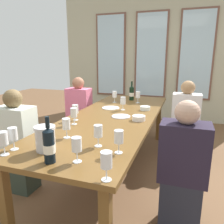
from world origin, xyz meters
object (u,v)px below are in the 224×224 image
Objects in this scene: tasting_bowl_1 at (139,118)px; wine_glass_6 at (98,132)px; wine_glass_8 at (66,125)px; wine_bottle_0 at (49,145)px; wine_glass_10 at (106,161)px; wine_glass_0 at (13,134)px; wine_glass_3 at (138,95)px; wine_glass_4 at (77,145)px; seated_person_2 at (79,113)px; wine_glass_7 at (119,137)px; wine_glass_11 at (3,139)px; white_plate_1 at (121,116)px; tasting_bowl_0 at (145,108)px; seated_person_1 at (182,171)px; wine_glass_2 at (115,95)px; metal_pitcher at (45,138)px; seated_person_3 at (185,122)px; wine_bottle_1 at (132,93)px; wine_glass_1 at (74,113)px; wine_glass_5 at (75,110)px; white_plate_0 at (111,108)px; wine_glass_9 at (123,101)px; seated_person_0 at (18,144)px; dining_table at (113,120)px.

wine_glass_6 is at bearing -100.36° from tasting_bowl_1.
tasting_bowl_1 is 0.84× the size of wine_glass_8.
wine_bottle_0 is 0.44m from wine_glass_10.
wine_glass_3 is (0.51, 2.02, 0.00)m from wine_glass_0.
wine_glass_4 is (-0.18, -1.11, 0.09)m from tasting_bowl_1.
seated_person_2 is at bearing 113.66° from wine_glass_8.
seated_person_2 reaches higher than wine_glass_7.
wine_glass_6 is 1.00× the size of wine_glass_11.
wine_glass_10 is (0.26, -0.15, -0.00)m from wine_glass_4.
white_plate_1 is at bearing 92.28° from wine_glass_4.
seated_person_1 is (0.52, -1.11, -0.24)m from tasting_bowl_0.
wine_glass_2 is at bearing 125.81° from seated_person_1.
metal_pitcher is at bearing 34.50° from wine_glass_11.
wine_bottle_0 is 0.28× the size of seated_person_3.
wine_glass_1 is at bearing -99.51° from wine_bottle_1.
wine_glass_7 is (0.77, 0.20, 0.00)m from wine_glass_0.
white_plate_1 is at bearing -91.02° from wine_glass_3.
tasting_bowl_0 is 1.22m from seated_person_2.
wine_glass_5 is 0.79m from wine_glass_6.
tasting_bowl_1 is 0.89m from wine_glass_7.
wine_glass_2 and wine_glass_4 have the same top height.
wine_glass_9 is at bearing -12.67° from white_plate_0.
wine_glass_0 is 0.55m from wine_glass_4.
wine_glass_0 is at bearing 91.37° from wine_glass_11.
tasting_bowl_0 is (0.34, -0.62, -0.09)m from wine_bottle_1.
metal_pitcher is 1.60m from tasting_bowl_0.
seated_person_3 reaches higher than wine_glass_4.
wine_glass_6 is 1.00× the size of wine_glass_10.
wine_glass_1 is 1.68m from seated_person_3.
wine_glass_10 is 0.16× the size of seated_person_0.
wine_glass_8 is (-0.46, -1.24, 0.09)m from tasting_bowl_0.
wine_glass_1 reaches higher than white_plate_1.
tasting_bowl_1 is 0.84× the size of wine_glass_0.
wine_glass_10 is 0.84m from seated_person_1.
wine_glass_1 is at bearing -124.14° from tasting_bowl_0.
wine_glass_1 is at bearing 167.42° from seated_person_1.
wine_glass_5 is at bearing -111.44° from wine_glass_3.
wine_glass_8 is at bearing -123.29° from tasting_bowl_1.
seated_person_3 is at bearing 47.20° from white_plate_1.
seated_person_1 is at bearing -41.13° from seated_person_2.
wine_glass_5 is at bearing 108.21° from wine_bottle_0.
wine_glass_4 reaches higher than tasting_bowl_0.
dining_table is at bearing 89.42° from wine_bottle_0.
seated_person_3 is at bearing -17.19° from wine_bottle_1.
wine_glass_6 is 0.16× the size of seated_person_2.
white_plate_1 is at bearing -55.82° from white_plate_0.
seated_person_1 reaches higher than wine_glass_8.
wine_bottle_0 is at bearing -13.47° from wine_glass_0.
wine_glass_7 is at bearing -55.11° from seated_person_2.
dining_table is 2.56× the size of seated_person_3.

